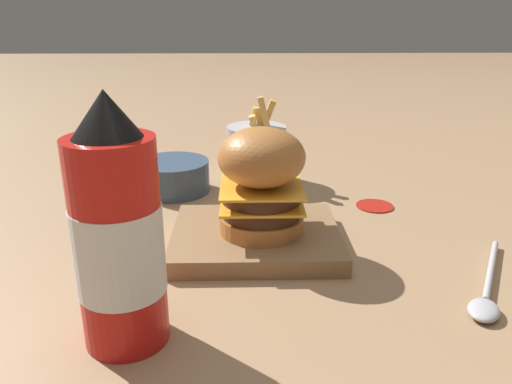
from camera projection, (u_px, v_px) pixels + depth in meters
The scene contains 8 objects.
ground_plane at pixel (287, 265), 0.58m from camera, with size 6.00×6.00×0.00m, color #9E7A56.
serving_board at pixel (256, 238), 0.63m from camera, with size 0.21×0.17×0.02m.
burger at pixel (261, 180), 0.60m from camera, with size 0.10×0.10×0.13m.
ketchup_bottle at pixel (118, 237), 0.42m from camera, with size 0.08×0.08×0.22m.
fries_basket at pixel (257, 153), 0.85m from camera, with size 0.10×0.10×0.15m.
side_bowl at pixel (173, 175), 0.81m from camera, with size 0.12×0.12×0.05m.
spoon at pixel (486, 295), 0.51m from camera, with size 0.11×0.17×0.01m.
ketchup_puddle at pixel (375, 205), 0.75m from camera, with size 0.06×0.06×0.00m.
Camera 1 is at (-0.05, -0.52, 0.28)m, focal length 35.00 mm.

